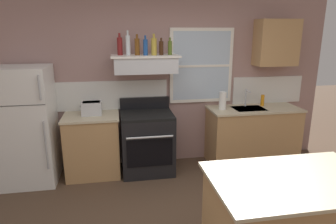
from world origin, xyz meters
name	(u,v)px	position (x,y,z in m)	size (l,w,h in m)	color
back_wall	(162,79)	(0.03, 2.23, 1.35)	(5.40, 0.11, 2.70)	gray
refrigerator	(27,126)	(-1.90, 1.84, 0.82)	(0.70, 0.72, 1.63)	white
counter_left_of_stove	(93,145)	(-1.05, 1.90, 0.46)	(0.79, 0.63, 0.91)	tan
toaster	(92,108)	(-1.03, 1.93, 1.01)	(0.30, 0.20, 0.19)	silver
stove_range	(147,142)	(-0.25, 1.86, 0.46)	(0.76, 0.69, 1.09)	black
range_hood_shelf	(145,64)	(-0.25, 1.96, 1.62)	(0.96, 0.52, 0.24)	silver
bottle_red_label_wine	(120,46)	(-0.60, 2.00, 1.87)	(0.07, 0.07, 0.30)	maroon
bottle_clear_tall	(128,45)	(-0.48, 1.96, 1.89)	(0.06, 0.06, 0.34)	silver
bottle_amber_wine	(137,46)	(-0.36, 1.95, 1.87)	(0.07, 0.07, 0.29)	brown
bottle_blue_liqueur	(145,47)	(-0.24, 1.91, 1.86)	(0.07, 0.07, 0.27)	#1E478C
bottle_champagne_gold_foil	(154,46)	(-0.13, 1.91, 1.87)	(0.08, 0.08, 0.29)	#B29333
bottle_brown_stout	(161,48)	(-0.02, 1.92, 1.85)	(0.06, 0.06, 0.24)	#381E0F
bottle_olive_oil_square	(170,48)	(0.11, 1.95, 1.85)	(0.06, 0.06, 0.24)	#4C601E
counter_right_with_sink	(252,135)	(1.45, 1.90, 0.46)	(1.43, 0.63, 0.91)	tan
sink_faucet	(246,96)	(1.35, 2.00, 1.08)	(0.03, 0.17, 0.28)	silver
paper_towel_roll	(223,101)	(0.92, 1.90, 1.04)	(0.11, 0.11, 0.27)	white
dish_soap_bottle	(262,100)	(1.63, 2.00, 1.00)	(0.06, 0.06, 0.18)	orange
upper_cabinet_right	(276,43)	(1.80, 2.04, 1.90)	(0.64, 0.32, 0.70)	tan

